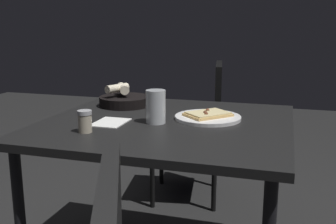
{
  "coord_description": "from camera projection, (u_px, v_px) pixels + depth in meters",
  "views": [
    {
      "loc": [
        1.51,
        0.46,
        1.13
      ],
      "look_at": [
        -0.09,
        -0.02,
        0.75
      ],
      "focal_mm": 42.54,
      "sensor_mm": 36.0,
      "label": 1
    }
  ],
  "objects": [
    {
      "name": "chair_far",
      "position": [
        199.0,
        122.0,
        2.53
      ],
      "size": [
        0.5,
        0.5,
        0.89
      ],
      "color": "black",
      "rests_on": "ground"
    },
    {
      "name": "dining_table",
      "position": [
        167.0,
        136.0,
        1.64
      ],
      "size": [
        0.93,
        0.99,
        0.74
      ],
      "color": "black",
      "rests_on": "ground"
    },
    {
      "name": "napkin",
      "position": [
        110.0,
        122.0,
        1.59
      ],
      "size": [
        0.16,
        0.12,
        0.0
      ],
      "color": "white",
      "rests_on": "dining_table"
    },
    {
      "name": "beer_glass",
      "position": [
        156.0,
        108.0,
        1.58
      ],
      "size": [
        0.08,
        0.08,
        0.13
      ],
      "color": "silver",
      "rests_on": "dining_table"
    },
    {
      "name": "bread_basket",
      "position": [
        124.0,
        100.0,
        1.92
      ],
      "size": [
        0.24,
        0.24,
        0.11
      ],
      "color": "black",
      "rests_on": "dining_table"
    },
    {
      "name": "pepper_shaker",
      "position": [
        85.0,
        123.0,
        1.45
      ],
      "size": [
        0.05,
        0.05,
        0.08
      ],
      "color": "#BFB299",
      "rests_on": "dining_table"
    },
    {
      "name": "pizza_plate",
      "position": [
        208.0,
        117.0,
        1.65
      ],
      "size": [
        0.27,
        0.27,
        0.04
      ],
      "color": "white",
      "rests_on": "dining_table"
    }
  ]
}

